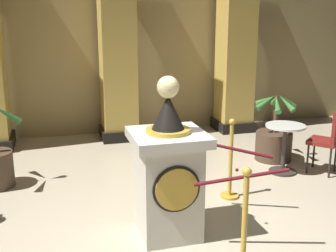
{
  "coord_description": "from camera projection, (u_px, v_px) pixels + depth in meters",
  "views": [
    {
      "loc": [
        -1.22,
        -3.72,
        2.27
      ],
      "look_at": [
        -0.11,
        0.26,
        1.2
      ],
      "focal_mm": 45.42,
      "sensor_mm": 36.0,
      "label": 1
    }
  ],
  "objects": [
    {
      "name": "back_wall",
      "position": [
        113.0,
        31.0,
        8.16
      ],
      "size": [
        10.85,
        0.16,
        3.97
      ],
      "primitive_type": "cube",
      "color": "tan",
      "rests_on": "ground_plane"
    },
    {
      "name": "stanchion_far",
      "position": [
        230.0,
        170.0,
        5.4
      ],
      "size": [
        0.24,
        0.24,
        1.04
      ],
      "color": "gold",
      "rests_on": "ground_plane"
    },
    {
      "name": "potted_palm_right",
      "position": [
        274.0,
        140.0,
        6.85
      ],
      "size": [
        0.72,
        0.67,
        1.13
      ],
      "color": "#4C3828",
      "rests_on": "ground_plane"
    },
    {
      "name": "cafe_chair_red",
      "position": [
        329.0,
        136.0,
        6.17
      ],
      "size": [
        0.56,
        0.56,
        0.96
      ],
      "color": "black",
      "rests_on": "ground_plane"
    },
    {
      "name": "ground_plane",
      "position": [
        185.0,
        244.0,
        4.36
      ],
      "size": [
        10.85,
        10.85,
        0.0
      ],
      "primitive_type": "plane",
      "color": "beige"
    },
    {
      "name": "column_centre_rear",
      "position": [
        117.0,
        37.0,
        7.67
      ],
      "size": [
        0.75,
        0.75,
        3.81
      ],
      "color": "black",
      "rests_on": "ground_plane"
    },
    {
      "name": "velvet_rope",
      "position": [
        237.0,
        162.0,
        4.44
      ],
      "size": [
        1.15,
        1.17,
        0.22
      ],
      "color": "#591419"
    },
    {
      "name": "stanchion_near",
      "position": [
        244.0,
        241.0,
        3.69
      ],
      "size": [
        0.24,
        0.24,
        1.05
      ],
      "color": "gold",
      "rests_on": "ground_plane"
    },
    {
      "name": "cafe_table",
      "position": [
        284.0,
        142.0,
        6.24
      ],
      "size": [
        0.58,
        0.58,
        0.73
      ],
      "color": "#332D28",
      "rests_on": "ground_plane"
    },
    {
      "name": "column_right",
      "position": [
        236.0,
        36.0,
        8.28
      ],
      "size": [
        0.74,
        0.74,
        3.81
      ],
      "color": "black",
      "rests_on": "ground_plane"
    },
    {
      "name": "pedestal_clock",
      "position": [
        168.0,
        174.0,
        4.4
      ],
      "size": [
        0.76,
        0.76,
        1.7
      ],
      "color": "beige",
      "rests_on": "ground_plane"
    }
  ]
}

